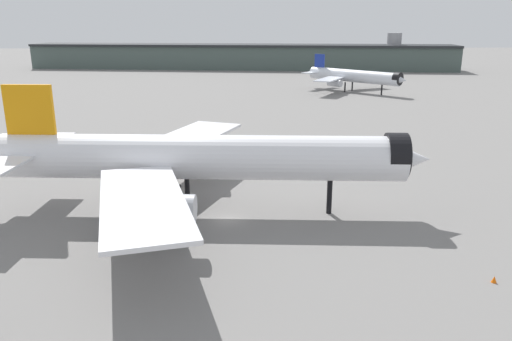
% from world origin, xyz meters
% --- Properties ---
extents(ground, '(900.00, 900.00, 0.00)m').
position_xyz_m(ground, '(0.00, 0.00, 0.00)').
color(ground, slate).
extents(airliner_near_gate, '(61.18, 55.70, 17.29)m').
position_xyz_m(airliner_near_gate, '(-3.54, 3.10, 7.62)').
color(airliner_near_gate, white).
rests_on(airliner_near_gate, ground).
extents(airliner_far_taxiway, '(34.75, 35.88, 13.09)m').
position_xyz_m(airliner_far_taxiway, '(44.21, 124.25, 5.77)').
color(airliner_far_taxiway, silver).
rests_on(airliner_far_taxiway, ground).
extents(terminal_building, '(231.24, 53.29, 19.49)m').
position_xyz_m(terminal_building, '(4.32, 219.95, 6.76)').
color(terminal_building, '#475651').
rests_on(terminal_building, ground).
extents(traffic_cone_near_nose, '(0.55, 0.55, 0.68)m').
position_xyz_m(traffic_cone_near_nose, '(27.23, -17.59, 0.34)').
color(traffic_cone_near_nose, '#F2600C').
rests_on(traffic_cone_near_nose, ground).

